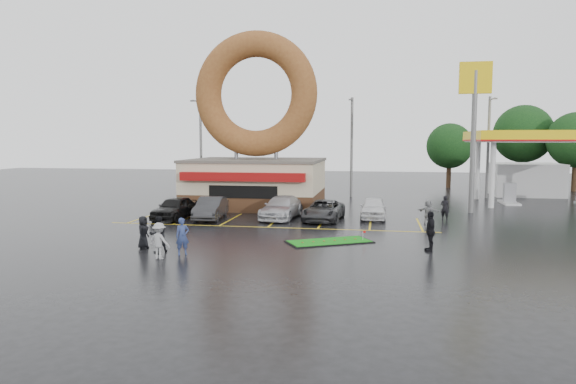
% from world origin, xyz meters
% --- Properties ---
extents(ground, '(120.00, 120.00, 0.00)m').
position_xyz_m(ground, '(0.00, 0.00, 0.00)').
color(ground, black).
rests_on(ground, ground).
extents(donut_shop, '(10.20, 8.70, 13.50)m').
position_xyz_m(donut_shop, '(-3.00, 12.97, 4.46)').
color(donut_shop, '#472B19').
rests_on(donut_shop, ground).
extents(gas_station, '(12.30, 13.65, 5.90)m').
position_xyz_m(gas_station, '(20.00, 20.94, 3.70)').
color(gas_station, silver).
rests_on(gas_station, ground).
extents(shell_sign, '(2.20, 0.36, 10.60)m').
position_xyz_m(shell_sign, '(13.00, 12.00, 7.38)').
color(shell_sign, slate).
rests_on(shell_sign, ground).
extents(streetlight_left, '(0.40, 2.21, 9.00)m').
position_xyz_m(streetlight_left, '(-10.00, 19.92, 4.78)').
color(streetlight_left, slate).
rests_on(streetlight_left, ground).
extents(streetlight_mid, '(0.40, 2.21, 9.00)m').
position_xyz_m(streetlight_mid, '(4.00, 20.92, 4.78)').
color(streetlight_mid, slate).
rests_on(streetlight_mid, ground).
extents(streetlight_right, '(0.40, 2.21, 9.00)m').
position_xyz_m(streetlight_right, '(16.00, 21.92, 4.78)').
color(streetlight_right, slate).
rests_on(streetlight_right, ground).
extents(tree_far_a, '(5.60, 5.60, 8.00)m').
position_xyz_m(tree_far_a, '(26.00, 30.00, 5.18)').
color(tree_far_a, '#332114').
rests_on(tree_far_a, ground).
extents(tree_far_c, '(6.30, 6.30, 9.00)m').
position_xyz_m(tree_far_c, '(22.00, 34.00, 5.84)').
color(tree_far_c, '#332114').
rests_on(tree_far_c, ground).
extents(tree_far_d, '(4.90, 4.90, 7.00)m').
position_xyz_m(tree_far_d, '(14.00, 32.00, 4.53)').
color(tree_far_d, '#332114').
rests_on(tree_far_d, ground).
extents(car_black, '(2.07, 4.51, 1.50)m').
position_xyz_m(car_black, '(-6.63, 5.38, 0.75)').
color(car_black, black).
rests_on(car_black, ground).
extents(car_dgrey, '(1.97, 4.55, 1.45)m').
position_xyz_m(car_dgrey, '(-4.34, 5.86, 0.73)').
color(car_dgrey, '#2A2A2D').
rests_on(car_dgrey, ground).
extents(car_silver, '(2.50, 5.20, 1.46)m').
position_xyz_m(car_silver, '(0.17, 7.01, 0.73)').
color(car_silver, '#B1B2B7').
rests_on(car_silver, ground).
extents(car_grey, '(2.62, 4.93, 1.32)m').
position_xyz_m(car_grey, '(3.00, 6.57, 0.66)').
color(car_grey, '#2E2E30').
rests_on(car_grey, ground).
extents(car_white, '(1.70, 4.13, 1.40)m').
position_xyz_m(car_white, '(6.16, 8.00, 0.70)').
color(car_white, silver).
rests_on(car_white, ground).
extents(person_blue, '(0.73, 0.67, 1.68)m').
position_xyz_m(person_blue, '(-2.22, -4.43, 0.84)').
color(person_blue, navy).
rests_on(person_blue, ground).
extents(person_blackjkt, '(1.04, 1.00, 1.69)m').
position_xyz_m(person_blackjkt, '(-3.51, -4.14, 0.84)').
color(person_blackjkt, black).
rests_on(person_blackjkt, ground).
extents(person_hoodie, '(1.15, 0.84, 1.60)m').
position_xyz_m(person_hoodie, '(-2.90, -5.40, 0.80)').
color(person_hoodie, '#969699').
rests_on(person_hoodie, ground).
extents(person_bystander, '(0.52, 0.78, 1.57)m').
position_xyz_m(person_bystander, '(-4.57, -3.49, 0.78)').
color(person_bystander, black).
rests_on(person_bystander, ground).
extents(person_cameraman, '(0.58, 1.15, 1.89)m').
position_xyz_m(person_cameraman, '(8.88, -1.70, 0.95)').
color(person_cameraman, black).
rests_on(person_cameraman, ground).
extents(person_walker_near, '(1.48, 0.96, 1.53)m').
position_xyz_m(person_walker_near, '(9.52, 6.23, 0.76)').
color(person_walker_near, gray).
rests_on(person_walker_near, ground).
extents(person_walker_far, '(0.69, 0.58, 1.60)m').
position_xyz_m(person_walker_far, '(10.73, 8.11, 0.80)').
color(person_walker_far, black).
rests_on(person_walker_far, ground).
extents(dumpster, '(1.82, 1.23, 1.30)m').
position_xyz_m(dumpster, '(-8.65, 13.85, 0.65)').
color(dumpster, '#1A4320').
rests_on(dumpster, ground).
extents(putting_green, '(4.63, 3.69, 0.54)m').
position_xyz_m(putting_green, '(4.05, -0.43, 0.03)').
color(putting_green, black).
rests_on(putting_green, ground).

